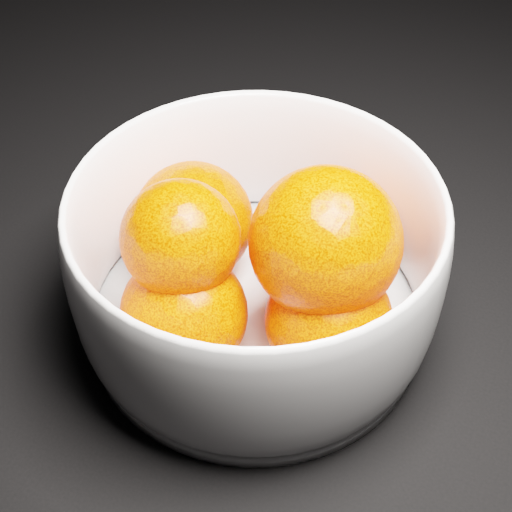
% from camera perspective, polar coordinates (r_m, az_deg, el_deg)
% --- Properties ---
extents(bowl, '(0.25, 0.25, 0.12)m').
position_cam_1_polar(bowl, '(0.47, 0.00, -0.52)').
color(bowl, white).
rests_on(bowl, ground).
extents(orange_pile, '(0.20, 0.20, 0.14)m').
position_cam_1_polar(orange_pile, '(0.46, 0.73, -0.02)').
color(orange_pile, '#FF4104').
rests_on(orange_pile, bowl).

